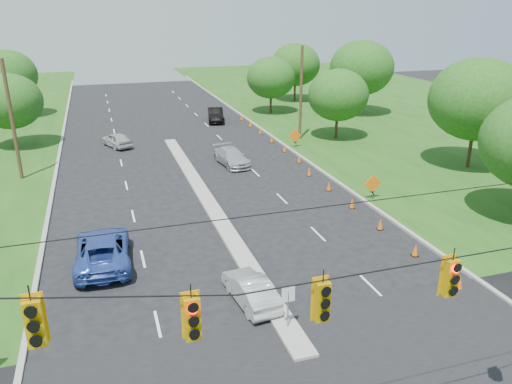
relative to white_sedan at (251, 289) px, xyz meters
name	(u,v)px	position (x,y,z in m)	size (l,w,h in m)	color
curb_left	(56,176)	(-9.28, 21.56, -0.64)	(0.25, 110.00, 0.16)	gray
curb_right	(296,154)	(10.92, 21.56, -0.64)	(0.25, 110.00, 0.16)	gray
median	(207,202)	(0.82, 12.56, -0.64)	(1.00, 34.00, 0.18)	gray
median_sign	(288,299)	(0.82, -2.44, 0.82)	(0.55, 0.06, 2.05)	gray
signal_span	(392,326)	(0.77, -9.44, 4.33)	(25.60, 0.32, 9.00)	#422D1C
utility_pole_far_left	(12,121)	(-11.68, 21.56, 3.86)	(0.28, 0.28, 9.00)	#422D1C
utility_pole_far_right	(301,94)	(13.32, 26.56, 3.86)	(0.28, 0.28, 9.00)	#422D1C
cone_1	(460,283)	(9.59, -1.94, -0.29)	(0.32, 0.32, 0.70)	#F65C09
cone_2	(415,250)	(9.59, 1.56, -0.29)	(0.32, 0.32, 0.70)	#F65C09
cone_3	(380,224)	(9.59, 5.06, -0.29)	(0.32, 0.32, 0.70)	#F65C09
cone_4	(352,203)	(9.59, 8.56, -0.29)	(0.32, 0.32, 0.70)	#F65C09
cone_5	(329,186)	(9.59, 12.06, -0.29)	(0.32, 0.32, 0.70)	#F65C09
cone_6	(309,172)	(9.59, 15.56, -0.29)	(0.32, 0.32, 0.70)	#F65C09
cone_7	(299,159)	(10.19, 19.06, -0.29)	(0.32, 0.32, 0.70)	#F65C09
cone_8	(284,148)	(10.19, 22.56, -0.29)	(0.32, 0.32, 0.70)	#F65C09
cone_9	(272,139)	(10.19, 26.06, -0.29)	(0.32, 0.32, 0.70)	#F65C09
cone_10	(260,131)	(10.19, 29.56, -0.29)	(0.32, 0.32, 0.70)	#F65C09
cone_11	(250,124)	(10.19, 33.06, -0.29)	(0.32, 0.32, 0.70)	#F65C09
cone_12	(241,118)	(10.19, 36.56, -0.29)	(0.32, 0.32, 0.70)	#F65C09
work_sign_1	(373,184)	(11.62, 9.56, 0.45)	(1.27, 0.58, 1.37)	black
work_sign_2	(295,136)	(11.62, 23.56, 0.45)	(1.27, 0.58, 1.37)	black
tree_5	(9,101)	(-13.18, 31.56, 3.69)	(5.88, 5.88, 6.86)	black
tree_6	(7,75)	(-15.18, 46.56, 4.32)	(6.72, 6.72, 7.84)	black
tree_8	(478,100)	(22.82, 13.56, 4.94)	(7.56, 7.56, 8.82)	black
tree_9	(338,95)	(16.82, 25.56, 3.69)	(5.88, 5.88, 6.86)	black
tree_10	(362,68)	(24.82, 35.56, 4.94)	(7.56, 7.56, 8.82)	black
tree_11	(295,65)	(20.82, 46.56, 4.32)	(6.72, 6.72, 7.84)	black
tree_12	(271,78)	(14.82, 39.56, 3.69)	(5.88, 5.88, 6.86)	black
white_sedan	(251,289)	(0.00, 0.00, 0.00)	(1.36, 3.90, 1.28)	#B4B4B4
blue_pickup	(103,250)	(-6.12, 5.69, 0.16)	(2.65, 5.75, 1.60)	#2E49A2
silver_car_far	(232,157)	(4.60, 20.24, 0.04)	(1.91, 4.71, 1.37)	#9FA1A9
silver_car_oncoming	(117,140)	(-4.20, 28.99, 0.04)	(1.60, 3.99, 1.36)	#B0B0B0
dark_car_receding	(215,115)	(7.22, 37.01, 0.14)	(1.66, 4.75, 1.57)	black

